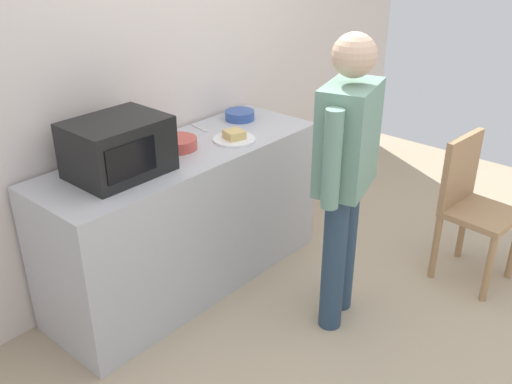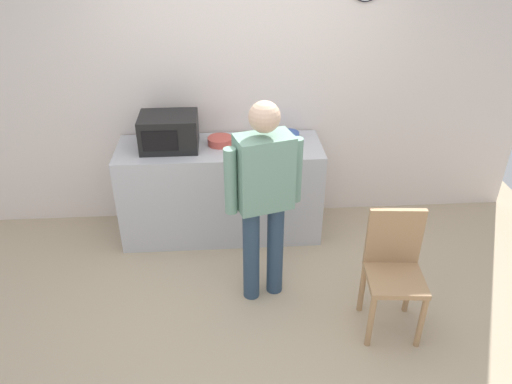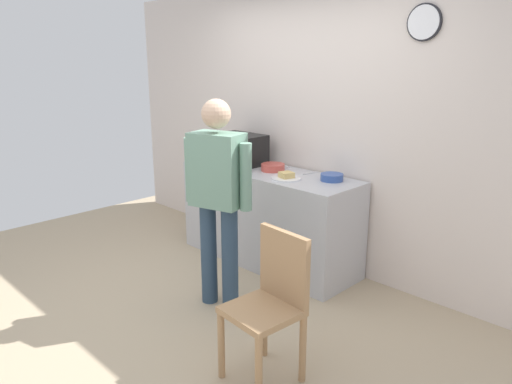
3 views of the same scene
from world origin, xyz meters
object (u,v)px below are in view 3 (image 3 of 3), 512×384
(person_standing, at_px, (218,190))
(salad_bowl, at_px, (273,167))
(sandwich_plate, at_px, (286,177))
(wooden_chair, at_px, (271,299))
(spoon_utensil, at_px, (282,166))
(fork_utensil, at_px, (310,173))
(microwave, at_px, (238,149))
(cereal_bowl, at_px, (332,177))

(person_standing, bearing_deg, salad_bowl, 108.09)
(sandwich_plate, xyz_separation_m, wooden_chair, (0.92, -1.17, -0.40))
(spoon_utensil, height_order, wooden_chair, wooden_chair)
(fork_utensil, height_order, wooden_chair, wooden_chair)
(microwave, xyz_separation_m, wooden_chair, (1.67, -1.30, -0.53))
(salad_bowl, bearing_deg, sandwich_plate, -27.39)
(cereal_bowl, xyz_separation_m, fork_utensil, (-0.30, 0.08, -0.03))
(sandwich_plate, height_order, fork_utensil, sandwich_plate)
(sandwich_plate, relative_size, fork_utensil, 1.53)
(sandwich_plate, relative_size, cereal_bowl, 1.31)
(salad_bowl, xyz_separation_m, person_standing, (0.31, -0.96, 0.03))
(cereal_bowl, relative_size, fork_utensil, 1.17)
(sandwich_plate, distance_m, salad_bowl, 0.35)
(sandwich_plate, height_order, spoon_utensil, sandwich_plate)
(fork_utensil, distance_m, spoon_utensil, 0.37)
(microwave, height_order, cereal_bowl, microwave)
(sandwich_plate, xyz_separation_m, person_standing, (0.00, -0.80, 0.04))
(fork_utensil, bearing_deg, cereal_bowl, -14.55)
(salad_bowl, height_order, fork_utensil, salad_bowl)
(person_standing, height_order, wooden_chair, person_standing)
(sandwich_plate, xyz_separation_m, cereal_bowl, (0.31, 0.24, 0.01))
(cereal_bowl, height_order, person_standing, person_standing)
(sandwich_plate, bearing_deg, cereal_bowl, 37.71)
(person_standing, bearing_deg, spoon_utensil, 107.41)
(fork_utensil, xyz_separation_m, person_standing, (-0.01, -1.12, 0.06))
(sandwich_plate, relative_size, salad_bowl, 1.16)
(spoon_utensil, bearing_deg, fork_utensil, -3.77)
(fork_utensil, height_order, person_standing, person_standing)
(spoon_utensil, bearing_deg, wooden_chair, -50.02)
(spoon_utensil, xyz_separation_m, wooden_chair, (1.27, -1.52, -0.39))
(person_standing, xyz_separation_m, wooden_chair, (0.91, -0.37, -0.44))
(wooden_chair, bearing_deg, salad_bowl, 132.62)
(sandwich_plate, bearing_deg, wooden_chair, -52.01)
(fork_utensil, bearing_deg, person_standing, -90.54)
(sandwich_plate, bearing_deg, fork_utensil, 87.77)
(sandwich_plate, bearing_deg, salad_bowl, 152.61)
(sandwich_plate, distance_m, wooden_chair, 1.54)
(fork_utensil, relative_size, wooden_chair, 0.18)
(sandwich_plate, xyz_separation_m, salad_bowl, (-0.31, 0.16, 0.01))
(microwave, height_order, fork_utensil, microwave)
(microwave, height_order, sandwich_plate, microwave)
(person_standing, distance_m, wooden_chair, 1.08)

